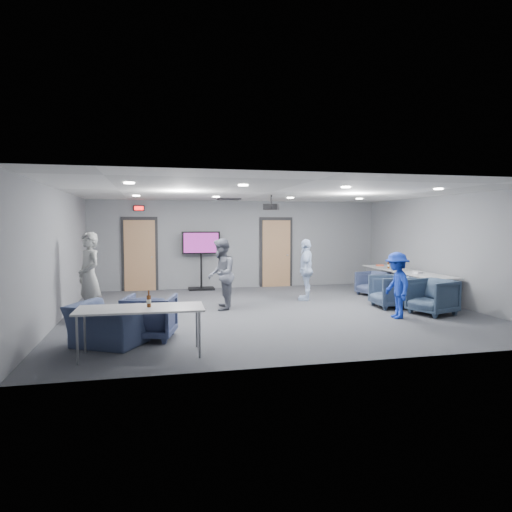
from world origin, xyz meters
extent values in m
plane|color=#37393E|center=(0.00, 0.00, 0.00)|extent=(9.00, 9.00, 0.00)
plane|color=silver|center=(0.00, 0.00, 2.70)|extent=(9.00, 9.00, 0.00)
cube|color=slate|center=(0.00, 4.00, 1.35)|extent=(9.00, 0.02, 2.70)
cube|color=slate|center=(0.00, -4.00, 1.35)|extent=(9.00, 0.02, 2.70)
cube|color=slate|center=(-4.50, 0.00, 1.35)|extent=(0.02, 8.00, 2.70)
cube|color=slate|center=(4.50, 0.00, 1.35)|extent=(0.02, 8.00, 2.70)
cube|color=black|center=(-3.00, 3.97, 1.08)|extent=(1.06, 0.06, 2.24)
cube|color=#996E4A|center=(-3.00, 3.93, 1.05)|extent=(0.90, 0.05, 2.10)
cylinder|color=gray|center=(-2.65, 3.88, 1.00)|extent=(0.04, 0.10, 0.04)
cube|color=black|center=(1.20, 3.97, 1.08)|extent=(1.06, 0.06, 2.24)
cube|color=#996E4A|center=(1.20, 3.93, 1.05)|extent=(0.90, 0.05, 2.10)
cylinder|color=gray|center=(1.55, 3.88, 1.00)|extent=(0.04, 0.10, 0.04)
cube|color=black|center=(-3.00, 3.94, 2.45)|extent=(0.32, 0.06, 0.16)
cube|color=#FF0C0C|center=(-3.00, 3.90, 2.45)|extent=(0.26, 0.02, 0.11)
cube|color=black|center=(-0.50, 2.80, 2.69)|extent=(0.60, 0.60, 0.03)
cylinder|color=white|center=(-3.00, -1.80, 2.69)|extent=(0.18, 0.18, 0.02)
cylinder|color=white|center=(-3.00, 1.80, 2.69)|extent=(0.18, 0.18, 0.02)
cylinder|color=white|center=(-1.00, -1.80, 2.69)|extent=(0.18, 0.18, 0.02)
cylinder|color=white|center=(-1.00, 1.80, 2.69)|extent=(0.18, 0.18, 0.02)
cylinder|color=white|center=(1.00, -1.80, 2.69)|extent=(0.18, 0.18, 0.02)
cylinder|color=white|center=(1.00, 1.80, 2.69)|extent=(0.18, 0.18, 0.02)
cylinder|color=white|center=(3.00, -1.80, 2.69)|extent=(0.18, 0.18, 0.02)
cylinder|color=white|center=(3.00, 1.80, 2.69)|extent=(0.18, 0.18, 0.02)
imported|color=gray|center=(-3.90, -0.17, 0.91)|extent=(0.72, 0.79, 1.82)
imported|color=#565A67|center=(-1.09, 0.41, 0.83)|extent=(0.78, 0.92, 1.65)
imported|color=#C6DBFF|center=(1.27, 1.26, 0.80)|extent=(0.73, 1.01, 1.60)
imported|color=#1A34AA|center=(2.38, -1.36, 0.70)|extent=(0.62, 0.96, 1.40)
imported|color=#394463|center=(3.35, 1.62, 0.33)|extent=(0.91, 0.90, 0.66)
imported|color=#34435A|center=(2.90, -0.21, 0.39)|extent=(0.89, 0.86, 0.77)
imported|color=#34445A|center=(3.35, -1.17, 0.39)|extent=(1.07, 1.05, 0.78)
imported|color=#3D466A|center=(-2.69, -2.00, 0.38)|extent=(1.00, 1.01, 0.77)
imported|color=#3D496A|center=(-3.35, -2.31, 0.35)|extent=(1.40, 1.35, 0.70)
cube|color=#B0B2B5|center=(4.00, 2.00, 0.71)|extent=(0.72, 1.72, 0.03)
cylinder|color=gray|center=(3.72, 2.78, 0.35)|extent=(0.04, 0.04, 0.70)
cylinder|color=gray|center=(3.72, 1.22, 0.35)|extent=(0.04, 0.04, 0.70)
cylinder|color=gray|center=(4.28, 2.78, 0.35)|extent=(0.04, 0.04, 0.70)
cylinder|color=gray|center=(4.28, 1.22, 0.35)|extent=(0.04, 0.04, 0.70)
cube|color=#B0B2B5|center=(4.00, 0.10, 0.71)|extent=(0.78, 1.88, 0.03)
cylinder|color=gray|center=(3.69, 0.96, 0.35)|extent=(0.04, 0.04, 0.70)
cylinder|color=gray|center=(3.69, -0.76, 0.35)|extent=(0.04, 0.04, 0.70)
cylinder|color=gray|center=(4.31, 0.96, 0.35)|extent=(0.04, 0.04, 0.70)
cylinder|color=gray|center=(4.31, -0.76, 0.35)|extent=(0.04, 0.04, 0.70)
cube|color=#B0B2B5|center=(-2.81, -3.00, 0.71)|extent=(1.89, 0.83, 0.03)
cylinder|color=gray|center=(-1.95, -2.71, 0.35)|extent=(0.04, 0.04, 0.70)
cylinder|color=gray|center=(-3.66, -2.67, 0.35)|extent=(0.04, 0.04, 0.70)
cylinder|color=gray|center=(-1.96, -3.33, 0.35)|extent=(0.04, 0.04, 0.70)
cylinder|color=gray|center=(-3.68, -3.29, 0.35)|extent=(0.04, 0.04, 0.70)
cylinder|color=#613010|center=(-2.69, -2.98, 0.82)|extent=(0.06, 0.06, 0.18)
cylinder|color=#613010|center=(-2.69, -2.98, 0.94)|extent=(0.02, 0.02, 0.08)
cylinder|color=beige|center=(-2.69, -2.98, 0.82)|extent=(0.07, 0.07, 0.06)
cylinder|color=#613010|center=(3.87, 1.68, 0.82)|extent=(0.06, 0.06, 0.18)
cylinder|color=#613010|center=(3.87, 1.68, 0.94)|extent=(0.02, 0.02, 0.08)
cylinder|color=beige|center=(3.87, 1.68, 0.82)|extent=(0.07, 0.07, 0.06)
cube|color=#E35938|center=(4.00, 2.43, 0.75)|extent=(0.23, 0.18, 0.05)
cube|color=silver|center=(3.94, 0.32, 0.76)|extent=(0.27, 0.23, 0.05)
cube|color=black|center=(-1.20, 3.75, 0.03)|extent=(0.77, 0.55, 0.06)
cylinder|color=black|center=(-1.20, 3.75, 0.71)|extent=(0.06, 0.06, 1.31)
cube|color=black|center=(-1.20, 3.75, 1.42)|extent=(1.15, 0.07, 0.68)
cube|color=#7B1B71|center=(-1.20, 3.70, 1.42)|extent=(1.04, 0.01, 0.59)
cylinder|color=black|center=(0.22, 0.83, 2.58)|extent=(0.04, 0.04, 0.22)
cube|color=black|center=(0.22, 0.83, 2.40)|extent=(0.45, 0.42, 0.14)
cylinder|color=black|center=(0.22, 0.67, 2.40)|extent=(0.08, 0.06, 0.08)
camera|label=1|loc=(-2.62, -9.98, 1.98)|focal=32.00mm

